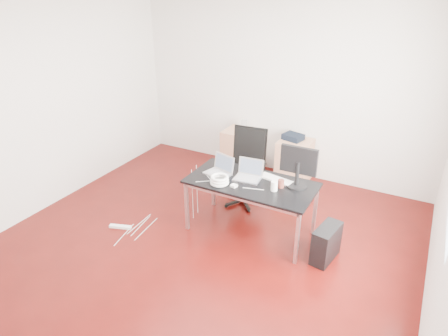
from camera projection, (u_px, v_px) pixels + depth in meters
The scene contains 18 objects.
room_shell at pixel (203, 142), 4.38m from camera, with size 5.00×5.00×5.00m.
desk at pixel (251, 186), 5.01m from camera, with size 1.60×0.80×0.73m.
office_chair at pixel (246, 163), 5.78m from camera, with size 0.53×0.55×1.08m.
filing_cabinet_left at pixel (239, 150), 6.87m from camera, with size 0.50×0.50×0.70m, color tan.
filing_cabinet_right at pixel (294, 161), 6.45m from camera, with size 0.50×0.50×0.70m, color tan.
pc_tower at pixel (326, 243), 4.68m from camera, with size 0.20×0.45×0.44m, color black.
wastebasket at pixel (258, 164), 6.82m from camera, with size 0.24×0.24×0.28m, color black.
power_strip at pixel (120, 227), 5.35m from camera, with size 0.30×0.06×0.04m, color white.
laptop_left at pixel (220, 169), 5.18m from camera, with size 0.39×0.33×0.23m.
laptop_right at pixel (249, 174), 5.06m from camera, with size 0.35×0.29×0.23m.
monitor at pixel (298, 165), 4.78m from camera, with size 0.45×0.26×0.51m.
keyboard at pixel (276, 179), 5.03m from camera, with size 0.44×0.14×0.02m, color white.
cup_white at pixel (274, 186), 4.76m from camera, with size 0.08×0.08×0.12m, color white.
cup_brown at pixel (281, 184), 4.83m from camera, with size 0.08×0.08×0.10m, color #5A261F.
cable_coil at pixel (220, 180), 4.92m from camera, with size 0.24×0.24×0.11m.
power_adapter at pixel (234, 186), 4.86m from camera, with size 0.07×0.07×0.03m, color white.
speaker at pixel (244, 125), 6.70m from camera, with size 0.09×0.08×0.18m, color #9E9E9E.
navy_garment at pixel (293, 137), 6.33m from camera, with size 0.30×0.24×0.09m, color black.
Camera 1 is at (2.17, -3.47, 3.05)m, focal length 32.00 mm.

